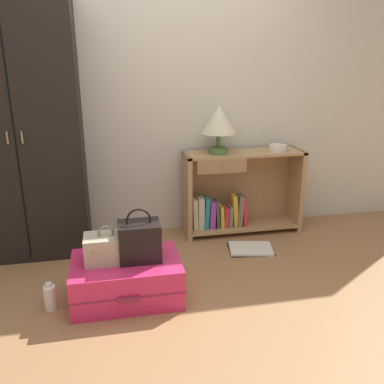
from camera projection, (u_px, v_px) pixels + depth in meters
The scene contains 11 objects.
ground_plane at pixel (189, 320), 2.59m from camera, with size 9.00×9.00×0.00m, color #9E7047.
back_wall at pixel (155, 87), 3.58m from camera, with size 6.40×0.10×2.60m, color beige.
wardrobe at pixel (21, 132), 3.19m from camera, with size 0.91×0.47×2.01m.
bookshelf at pixel (236, 194), 3.80m from camera, with size 1.08×0.33×0.75m.
table_lamp at pixel (219, 121), 3.53m from camera, with size 0.30×0.30×0.42m.
bowl at pixel (278, 148), 3.69m from camera, with size 0.16×0.16×0.06m, color silver.
suitcase_large at pixel (127, 279), 2.79m from camera, with size 0.73×0.51×0.28m.
train_case at pixel (107, 248), 2.71m from camera, with size 0.29×0.21×0.25m.
handbag at pixel (140, 241), 2.73m from camera, with size 0.27×0.20×0.36m.
bottle at pixel (50, 297), 2.67m from camera, with size 0.08×0.08×0.19m.
open_book_on_floor at pixel (251, 249), 3.52m from camera, with size 0.40×0.32×0.02m.
Camera 1 is at (-0.42, -2.17, 1.58)m, focal length 38.90 mm.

